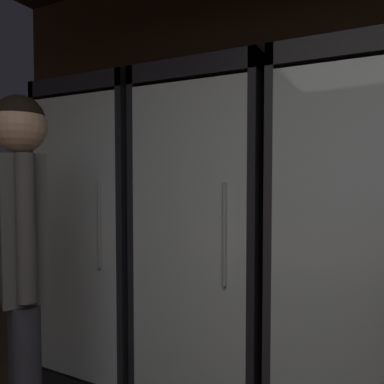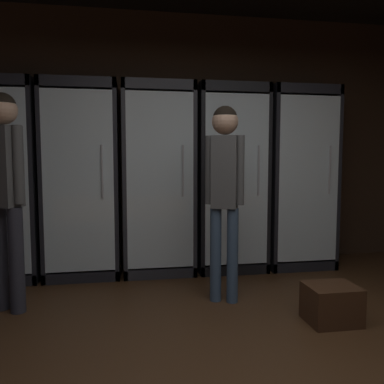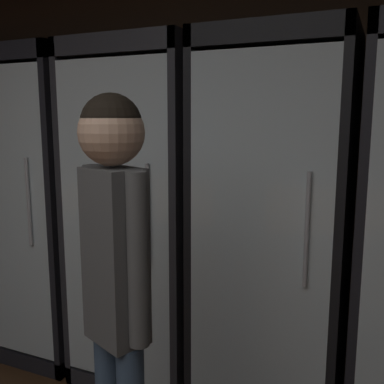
% 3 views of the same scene
% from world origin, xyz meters
% --- Properties ---
extents(wall_back, '(6.00, 0.06, 2.80)m').
position_xyz_m(wall_back, '(0.00, 3.03, 1.40)').
color(wall_back, '#382619').
rests_on(wall_back, ground).
extents(cooler_far_left, '(0.73, 0.66, 1.96)m').
position_xyz_m(cooler_far_left, '(-1.93, 2.71, 0.96)').
color(cooler_far_left, black).
rests_on(cooler_far_left, ground).
extents(cooler_left, '(0.73, 0.66, 1.96)m').
position_xyz_m(cooler_left, '(-1.16, 2.71, 0.96)').
color(cooler_left, black).
rests_on(cooler_left, ground).
extents(cooler_center, '(0.73, 0.66, 1.96)m').
position_xyz_m(cooler_center, '(-0.39, 2.71, 0.96)').
color(cooler_center, '#2B2B30').
rests_on(cooler_center, ground).
extents(cooler_right, '(0.73, 0.66, 1.96)m').
position_xyz_m(cooler_right, '(0.38, 2.71, 0.96)').
color(cooler_right, black).
rests_on(cooler_right, ground).
extents(cooler_far_right, '(0.73, 0.66, 1.96)m').
position_xyz_m(cooler_far_right, '(1.15, 2.71, 0.96)').
color(cooler_far_right, black).
rests_on(cooler_far_right, ground).
extents(shopper_near, '(0.30, 0.21, 1.62)m').
position_xyz_m(shopper_near, '(0.08, 1.67, 1.04)').
color(shopper_near, '#384C66').
rests_on(shopper_near, ground).
extents(shopper_far, '(0.31, 0.27, 1.70)m').
position_xyz_m(shopper_far, '(-1.64, 1.75, 1.05)').
color(shopper_far, '#2D2D38').
rests_on(shopper_far, ground).
extents(wine_crate_floor, '(0.36, 0.30, 0.28)m').
position_xyz_m(wine_crate_floor, '(0.75, 1.13, 0.14)').
color(wine_crate_floor, '#3D2314').
rests_on(wine_crate_floor, ground).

